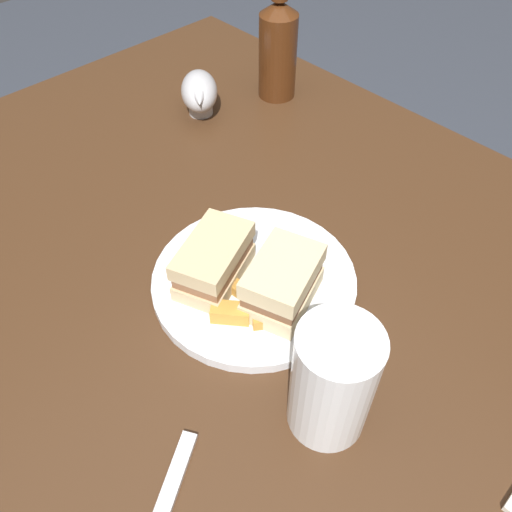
{
  "coord_description": "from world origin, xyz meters",
  "views": [
    {
      "loc": [
        0.34,
        -0.33,
        1.26
      ],
      "look_at": [
        0.01,
        -0.02,
        0.76
      ],
      "focal_mm": 36.34,
      "sensor_mm": 36.0,
      "label": 1
    }
  ],
  "objects_px": {
    "sandwich_half_right": "(283,282)",
    "pint_glass": "(331,387)",
    "gravy_boat": "(199,92)",
    "sandwich_half_left": "(214,261)",
    "plate": "(254,280)",
    "cider_bottle": "(278,45)"
  },
  "relations": [
    {
      "from": "sandwich_half_left",
      "to": "cider_bottle",
      "type": "bearing_deg",
      "value": 125.2
    },
    {
      "from": "pint_glass",
      "to": "gravy_boat",
      "type": "height_order",
      "value": "pint_glass"
    },
    {
      "from": "pint_glass",
      "to": "cider_bottle",
      "type": "xyz_separation_m",
      "value": [
        -0.5,
        0.43,
        0.03
      ]
    },
    {
      "from": "plate",
      "to": "cider_bottle",
      "type": "relative_size",
      "value": 1.05
    },
    {
      "from": "plate",
      "to": "sandwich_half_left",
      "type": "height_order",
      "value": "sandwich_half_left"
    },
    {
      "from": "pint_glass",
      "to": "gravy_boat",
      "type": "bearing_deg",
      "value": 152.94
    },
    {
      "from": "sandwich_half_right",
      "to": "pint_glass",
      "type": "distance_m",
      "value": 0.15
    },
    {
      "from": "pint_glass",
      "to": "sandwich_half_left",
      "type": "bearing_deg",
      "value": 171.3
    },
    {
      "from": "sandwich_half_right",
      "to": "gravy_boat",
      "type": "relative_size",
      "value": 0.97
    },
    {
      "from": "sandwich_half_right",
      "to": "pint_glass",
      "type": "height_order",
      "value": "pint_glass"
    },
    {
      "from": "plate",
      "to": "gravy_boat",
      "type": "relative_size",
      "value": 2.12
    },
    {
      "from": "plate",
      "to": "cider_bottle",
      "type": "height_order",
      "value": "cider_bottle"
    },
    {
      "from": "sandwich_half_right",
      "to": "pint_glass",
      "type": "xyz_separation_m",
      "value": [
        0.13,
        -0.07,
        0.01
      ]
    },
    {
      "from": "sandwich_half_right",
      "to": "gravy_boat",
      "type": "xyz_separation_m",
      "value": [
        -0.41,
        0.21,
        -0.0
      ]
    },
    {
      "from": "gravy_boat",
      "to": "sandwich_half_left",
      "type": "bearing_deg",
      "value": -36.94
    },
    {
      "from": "sandwich_half_left",
      "to": "sandwich_half_right",
      "type": "relative_size",
      "value": 1.06
    },
    {
      "from": "pint_glass",
      "to": "cider_bottle",
      "type": "distance_m",
      "value": 0.66
    },
    {
      "from": "plate",
      "to": "cider_bottle",
      "type": "distance_m",
      "value": 0.48
    },
    {
      "from": "plate",
      "to": "pint_glass",
      "type": "bearing_deg",
      "value": -20.73
    },
    {
      "from": "sandwich_half_left",
      "to": "cider_bottle",
      "type": "distance_m",
      "value": 0.48
    },
    {
      "from": "pint_glass",
      "to": "sandwich_half_right",
      "type": "bearing_deg",
      "value": 152.69
    },
    {
      "from": "pint_glass",
      "to": "cider_bottle",
      "type": "bearing_deg",
      "value": 139.35
    }
  ]
}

